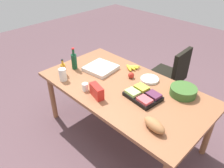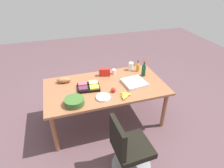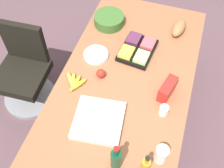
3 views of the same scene
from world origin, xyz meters
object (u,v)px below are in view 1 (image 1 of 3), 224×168
at_px(paper_cup, 85,87).
at_px(apple_red, 131,75).
at_px(bread_loaf, 154,125).
at_px(pizza_box, 101,68).
at_px(mayo_jar, 63,75).
at_px(dressing_bottle, 63,69).
at_px(paper_plate_stack, 150,79).
at_px(wine_bottle, 74,61).
at_px(office_chair, 168,81).
at_px(fruit_platter, 143,95).
at_px(salad_bowl, 183,91).
at_px(chip_bag_red, 97,91).
at_px(banana_bunch, 132,67).
at_px(conference_table, 124,92).

relative_size(paper_cup, apple_red, 1.18).
height_order(bread_loaf, pizza_box, bread_loaf).
relative_size(bread_loaf, mayo_jar, 1.55).
bearing_deg(dressing_bottle, mayo_jar, -37.53).
xyz_separation_m(bread_loaf, apple_red, (-0.73, 0.52, -0.01)).
height_order(paper_plate_stack, wine_bottle, wine_bottle).
bearing_deg(office_chair, dressing_bottle, -116.77).
distance_m(dressing_bottle, paper_plate_stack, 1.08).
distance_m(paper_plate_stack, fruit_platter, 0.37).
height_order(salad_bowl, fruit_platter, salad_bowl).
bearing_deg(salad_bowl, apple_red, -167.83).
distance_m(pizza_box, chip_bag_red, 0.59).
bearing_deg(apple_red, mayo_jar, -131.44).
distance_m(pizza_box, apple_red, 0.43).
distance_m(fruit_platter, banana_bunch, 0.64).
bearing_deg(bread_loaf, banana_bunch, 141.11).
bearing_deg(salad_bowl, bread_loaf, -82.02).
relative_size(conference_table, apple_red, 26.49).
bearing_deg(bread_loaf, paper_plate_stack, 129.63).
relative_size(dressing_bottle, chip_bag_red, 1.07).
distance_m(conference_table, dressing_bottle, 0.82).
bearing_deg(dressing_bottle, salad_bowl, 27.67).
bearing_deg(salad_bowl, dressing_bottle, -152.33).
height_order(office_chair, fruit_platter, office_chair).
height_order(pizza_box, fruit_platter, fruit_platter).
bearing_deg(chip_bag_red, salad_bowl, 47.10).
distance_m(pizza_box, banana_bunch, 0.41).
distance_m(office_chair, bread_loaf, 1.61).
bearing_deg(paper_cup, salad_bowl, 40.52).
bearing_deg(conference_table, pizza_box, 170.38).
bearing_deg(office_chair, banana_bunch, -105.83).
bearing_deg(office_chair, paper_cup, -99.57).
bearing_deg(fruit_platter, paper_cup, -147.59).
bearing_deg(salad_bowl, fruit_platter, -127.69).
distance_m(bread_loaf, banana_bunch, 1.12).
xyz_separation_m(conference_table, banana_bunch, (-0.22, 0.39, 0.10)).
distance_m(office_chair, paper_cup, 1.52).
bearing_deg(conference_table, dressing_bottle, -155.58).
bearing_deg(apple_red, wine_bottle, -153.13).
xyz_separation_m(salad_bowl, pizza_box, (-1.05, -0.26, -0.02)).
height_order(office_chair, dressing_bottle, dressing_bottle).
xyz_separation_m(bread_loaf, paper_cup, (-0.92, -0.05, -0.01)).
height_order(office_chair, banana_bunch, office_chair).
xyz_separation_m(dressing_bottle, paper_cup, (0.46, -0.03, -0.04)).
distance_m(paper_cup, wine_bottle, 0.55).
bearing_deg(pizza_box, apple_red, 10.25).
bearing_deg(apple_red, banana_bunch, 128.57).
relative_size(paper_plate_stack, apple_red, 2.89).
relative_size(fruit_platter, wine_bottle, 1.32).
xyz_separation_m(salad_bowl, mayo_jar, (-1.19, -0.76, 0.03)).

